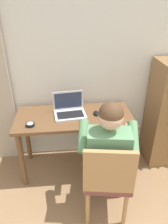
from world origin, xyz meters
TOP-DOWN VIEW (x-y plane):
  - wall_back at (0.00, 2.20)m, footprint 4.80×0.05m
  - desk at (-0.50, 1.85)m, footprint 1.29×0.56m
  - chair at (-0.26, 1.14)m, footprint 0.48×0.46m
  - person_seated at (-0.23, 1.32)m, footprint 0.59×0.62m
  - laptop at (-0.55, 1.90)m, footprint 0.37×0.29m
  - computer_mouse at (-0.26, 1.86)m, footprint 0.06×0.10m
  - desk_clock at (-0.96, 1.69)m, footprint 0.09×0.09m

SIDE VIEW (x-z plane):
  - chair at x=-0.26m, z-range 0.06..0.96m
  - desk at x=-0.50m, z-range 0.26..1.00m
  - person_seated at x=-0.23m, z-range 0.08..1.30m
  - desk_clock at x=-0.96m, z-range 0.74..0.77m
  - computer_mouse at x=-0.26m, z-range 0.74..0.77m
  - laptop at x=-0.55m, z-range 0.67..0.91m
  - wall_back at x=0.00m, z-range 0.00..2.50m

